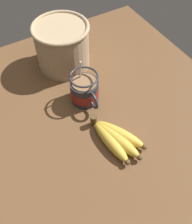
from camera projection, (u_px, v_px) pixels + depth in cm
name	position (u px, v px, depth cm)	size (l,w,h in cm)	color
table	(88.00, 120.00, 80.29)	(94.08, 94.08, 3.67)	brown
coffee_mug	(85.00, 91.00, 79.53)	(13.04, 9.18, 15.20)	#28282D
banana_bunch	(116.00, 138.00, 71.96)	(18.64, 11.28, 4.08)	#4C381E
woven_basket	(62.00, 45.00, 86.52)	(19.43, 19.43, 16.30)	tan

